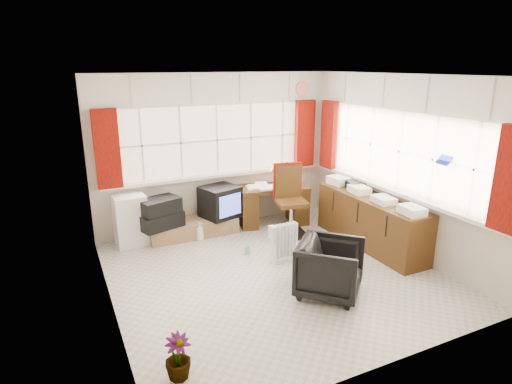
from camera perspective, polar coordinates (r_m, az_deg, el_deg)
ground at (r=5.68m, az=2.34°, el=-10.80°), size 4.00×4.00×0.00m
room_walls at (r=5.16m, az=2.54°, el=4.14°), size 4.00×4.00×4.00m
window_back at (r=7.02m, az=-5.01°, el=2.82°), size 3.70×0.12×3.60m
window_right at (r=6.42m, az=17.98°, el=0.74°), size 0.12×3.70×3.60m
curtains at (r=6.41m, az=5.97°, el=6.13°), size 3.83×3.83×1.15m
overhead_cabinets at (r=6.39m, az=6.36°, el=13.28°), size 3.98×3.98×0.48m
desk at (r=7.23m, az=2.29°, el=-1.45°), size 1.24×0.79×0.70m
desk_lamp at (r=7.17m, az=4.01°, el=3.15°), size 0.17×0.16×0.41m
task_chair at (r=6.78m, az=4.45°, el=-0.67°), size 0.56×0.58×1.13m
office_chair at (r=5.15m, az=9.85°, el=-9.97°), size 1.01×1.02×0.66m
radiator at (r=5.93m, az=3.84°, el=-7.21°), size 0.37×0.16×0.54m
credenza at (r=6.59m, az=15.00°, el=-3.68°), size 0.50×2.00×0.85m
file_tray at (r=6.89m, az=13.09°, el=0.97°), size 0.33×0.38×0.11m
tv_bench at (r=6.89m, az=-8.46°, el=-4.71°), size 1.40×0.50×0.25m
crt_tv at (r=6.89m, az=-4.80°, el=-1.30°), size 0.67×0.64×0.50m
hifi_stack at (r=6.58m, az=-12.70°, el=-2.82°), size 0.73×0.58×0.45m
mini_fridge at (r=6.69m, az=-16.46°, el=-3.54°), size 0.48×0.48×0.77m
spray_bottle_a at (r=6.68m, az=-7.50°, el=-5.23°), size 0.15×0.15×0.28m
spray_bottle_b at (r=6.20m, az=-1.16°, el=-7.42°), size 0.11×0.11×0.18m
flower_vase at (r=3.99m, az=-10.38°, el=-20.86°), size 0.28×0.28×0.41m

